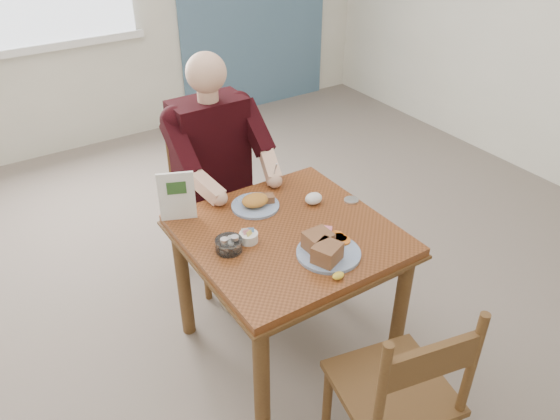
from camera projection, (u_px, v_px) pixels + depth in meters
floor at (287, 346)px, 2.91m from camera, size 6.00×6.00×0.00m
lemon_wedge at (338, 276)px, 2.22m from camera, size 0.06×0.05×0.03m
napkin at (314, 199)px, 2.69m from camera, size 0.10×0.09×0.06m
metal_dish at (351, 200)px, 2.72m from camera, size 0.10×0.10×0.01m
table at (288, 250)px, 2.57m from camera, size 0.92×0.92×0.75m
chair_far at (213, 203)px, 3.22m from camera, size 0.42×0.42×0.95m
chair_near at (399, 395)px, 2.07m from camera, size 0.50×0.50×0.95m
diner at (217, 159)px, 2.97m from camera, size 0.53×0.56×1.39m
near_plate at (326, 248)px, 2.34m from camera, size 0.34×0.34×0.09m
far_plate at (256, 203)px, 2.67m from camera, size 0.31×0.31×0.06m
caddy at (249, 237)px, 2.43m from camera, size 0.10×0.10×0.06m
shakers at (230, 245)px, 2.35m from camera, size 0.09×0.05×0.08m
creamer at (229, 245)px, 2.37m from camera, size 0.13×0.13×0.06m
menu at (177, 196)px, 2.52m from camera, size 0.16×0.08×0.25m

